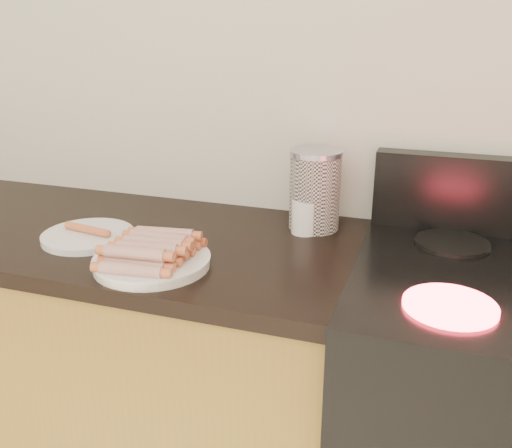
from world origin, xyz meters
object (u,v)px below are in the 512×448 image
(canister, at_px, (315,190))
(mug, at_px, (305,217))
(main_plate, at_px, (152,263))
(side_plate, at_px, (88,236))

(canister, relative_size, mug, 2.42)
(main_plate, xyz_separation_m, side_plate, (-0.24, 0.10, -0.00))
(side_plate, distance_m, canister, 0.60)
(canister, bearing_deg, main_plate, -128.69)
(mug, bearing_deg, canister, 71.99)
(canister, bearing_deg, side_plate, -153.32)
(canister, xyz_separation_m, mug, (-0.01, -0.04, -0.06))
(main_plate, relative_size, side_plate, 1.14)
(main_plate, relative_size, canister, 1.24)
(main_plate, distance_m, mug, 0.43)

